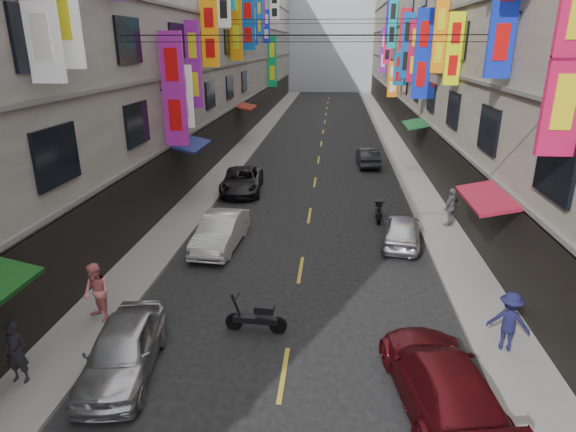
% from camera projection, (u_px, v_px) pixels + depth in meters
% --- Properties ---
extents(sidewalk_left, '(2.00, 90.00, 0.12)m').
position_uv_depth(sidewalk_left, '(251.00, 142.00, 40.79)').
color(sidewalk_left, slate).
rests_on(sidewalk_left, ground).
extents(sidewalk_right, '(2.00, 90.00, 0.12)m').
position_uv_depth(sidewalk_right, '(394.00, 144.00, 39.70)').
color(sidewalk_right, slate).
rests_on(sidewalk_right, ground).
extents(building_row_left, '(10.14, 90.00, 19.00)m').
position_uv_depth(building_row_left, '(173.00, 22.00, 38.16)').
color(building_row_left, gray).
rests_on(building_row_left, ground).
extents(building_row_right, '(10.14, 90.00, 19.00)m').
position_uv_depth(building_row_right, '(484.00, 21.00, 35.98)').
color(building_row_right, '#A39A88').
rests_on(building_row_right, ground).
extents(haze_block, '(18.00, 8.00, 22.00)m').
position_uv_depth(haze_block, '(332.00, 25.00, 83.41)').
color(haze_block, '#A5ACB7').
rests_on(haze_block, ground).
extents(shop_signage, '(14.00, 55.00, 12.26)m').
position_uv_depth(shop_signage, '(318.00, 25.00, 30.90)').
color(shop_signage, blue).
rests_on(shop_signage, ground).
extents(street_awnings, '(13.99, 35.20, 0.41)m').
position_uv_depth(street_awnings, '(288.00, 146.00, 24.38)').
color(street_awnings, '#124515').
rests_on(street_awnings, ground).
extents(overhead_cables, '(14.00, 38.04, 1.24)m').
position_uv_depth(overhead_cables, '(318.00, 26.00, 26.06)').
color(overhead_cables, black).
rests_on(overhead_cables, ground).
extents(lane_markings, '(0.12, 80.20, 0.01)m').
position_uv_depth(lane_markings, '(320.00, 151.00, 37.46)').
color(lane_markings, gold).
rests_on(lane_markings, ground).
extents(scooter_crossing, '(1.80, 0.50, 1.14)m').
position_uv_depth(scooter_crossing, '(257.00, 318.00, 13.83)').
color(scooter_crossing, black).
rests_on(scooter_crossing, ground).
extents(scooter_far_right, '(0.50, 1.80, 1.14)m').
position_uv_depth(scooter_far_right, '(379.00, 210.00, 22.75)').
color(scooter_far_right, black).
rests_on(scooter_far_right, ground).
extents(car_left_near, '(2.12, 4.15, 1.36)m').
position_uv_depth(car_left_near, '(123.00, 350.00, 11.99)').
color(car_left_near, '#B6B7BB').
rests_on(car_left_near, ground).
extents(car_left_mid, '(1.71, 4.26, 1.38)m').
position_uv_depth(car_left_mid, '(221.00, 231.00, 19.54)').
color(car_left_mid, silver).
rests_on(car_left_mid, ground).
extents(car_left_far, '(2.53, 4.83, 1.30)m').
position_uv_depth(car_left_far, '(242.00, 181.00, 26.97)').
color(car_left_far, black).
rests_on(car_left_far, ground).
extents(car_right_near, '(2.67, 4.99, 1.37)m').
position_uv_depth(car_right_near, '(441.00, 380.00, 10.89)').
color(car_right_near, '#540E14').
rests_on(car_right_near, ground).
extents(car_right_mid, '(2.09, 3.94, 1.28)m').
position_uv_depth(car_right_mid, '(402.00, 230.00, 19.82)').
color(car_right_mid, silver).
rests_on(car_right_mid, ground).
extents(car_right_far, '(1.53, 3.85, 1.25)m').
position_uv_depth(car_right_far, '(368.00, 157.00, 32.75)').
color(car_right_far, '#282930').
rests_on(car_right_far, ground).
extents(pedestrian_lnear, '(0.59, 0.54, 1.61)m').
position_uv_depth(pedestrian_lnear, '(16.00, 352.00, 11.48)').
color(pedestrian_lnear, black).
rests_on(pedestrian_lnear, sidewalk_left).
extents(pedestrian_lfar, '(1.05, 0.98, 1.79)m').
position_uv_depth(pedestrian_lfar, '(97.00, 292.00, 14.07)').
color(pedestrian_lfar, pink).
rests_on(pedestrian_lfar, sidewalk_left).
extents(pedestrian_rnear, '(1.20, 0.89, 1.67)m').
position_uv_depth(pedestrian_rnear, '(509.00, 321.00, 12.71)').
color(pedestrian_rnear, '#16173E').
rests_on(pedestrian_rnear, sidewalk_right).
extents(pedestrian_rfar, '(1.14, 1.14, 1.75)m').
position_uv_depth(pedestrian_rfar, '(451.00, 207.00, 21.47)').
color(pedestrian_rfar, slate).
rests_on(pedestrian_rfar, sidewalk_right).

